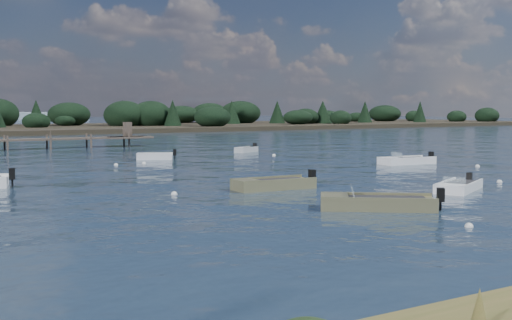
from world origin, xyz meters
TOP-DOWN VIEW (x-y plane):
  - ground at (0.00, 60.00)m, footprint 400.00×400.00m
  - dinghy_mid_white_a at (5.73, 2.06)m, footprint 4.37×3.27m
  - tender_far_grey_b at (10.61, 32.78)m, footprint 3.02×2.21m
  - dinghy_near_olive at (-2.03, -0.34)m, footprint 4.96×4.31m
  - tender_far_white at (-0.38, 29.06)m, footprint 3.25×2.34m
  - dinghy_mid_grey at (-2.23, 7.65)m, footprint 4.82×1.96m
  - dinghy_mid_white_b at (14.69, 15.15)m, footprint 4.86×1.98m
  - buoy_a at (-1.91, -5.21)m, footprint 0.32×0.32m
  - buoy_b at (10.76, 3.48)m, footprint 0.32×0.32m
  - buoy_c at (-7.66, 8.42)m, footprint 0.32×0.32m
  - buoy_d at (17.74, 10.95)m, footprint 0.32×0.32m
  - buoy_e at (-2.59, 25.80)m, footprint 0.32×0.32m
  - buoy_extra_a at (10.55, 27.68)m, footprint 0.32×0.32m
  - buoy_extra_b at (-4.90, 25.60)m, footprint 0.32×0.32m
  - far_headland at (25.00, 100.00)m, footprint 190.00×40.00m

SIDE VIEW (x-z plane):
  - ground at x=0.00m, z-range 0.00..0.00m
  - buoy_a at x=-1.91m, z-range -0.16..0.16m
  - buoy_b at x=10.76m, z-range -0.16..0.16m
  - buoy_c at x=-7.66m, z-range -0.16..0.16m
  - buoy_d at x=17.74m, z-range -0.16..0.16m
  - buoy_e at x=-2.59m, z-range -0.16..0.16m
  - buoy_extra_a at x=10.55m, z-range -0.16..0.16m
  - buoy_extra_b at x=-4.90m, z-range -0.16..0.16m
  - dinghy_mid_white_a at x=5.73m, z-range -0.38..0.65m
  - tender_far_grey_b at x=10.61m, z-range -0.37..0.67m
  - dinghy_mid_white_b at x=14.69m, z-range -0.44..0.75m
  - tender_far_white at x=-0.38m, z-range -0.40..0.72m
  - dinghy_mid_grey at x=-2.23m, z-range -0.44..0.77m
  - dinghy_near_olive at x=-2.03m, z-range -0.47..0.80m
  - far_headland at x=25.00m, z-range -0.94..4.86m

